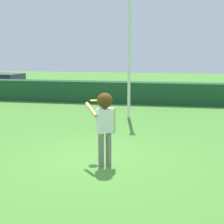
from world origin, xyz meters
TOP-DOWN VIEW (x-y plane):
  - ground_plane at (0.00, 0.00)m, footprint 60.00×60.00m
  - person at (0.32, -0.29)m, footprint 0.80×0.57m
  - frisbee at (-0.07, 0.33)m, footprint 0.23×0.23m
  - lamppost at (0.19, 5.41)m, footprint 0.24×0.24m
  - hedge_row at (0.00, 9.13)m, footprint 20.94×0.90m
  - parked_car_silver at (-8.45, 11.40)m, footprint 4.44×2.43m

SIDE VIEW (x-z plane):
  - ground_plane at x=0.00m, z-range 0.00..0.00m
  - hedge_row at x=0.00m, z-range 0.00..1.09m
  - parked_car_silver at x=-8.45m, z-range 0.06..1.31m
  - person at x=0.32m, z-range 0.28..2.08m
  - frisbee at x=-0.07m, z-range 1.50..1.53m
  - lamppost at x=0.19m, z-range 0.31..5.98m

